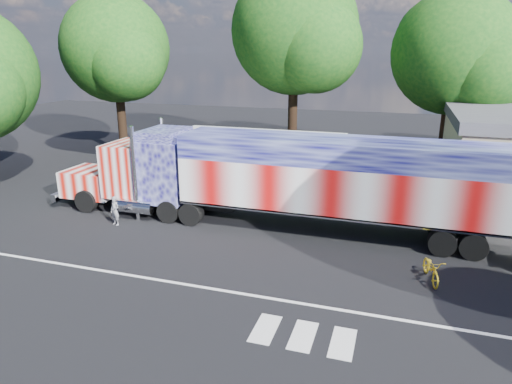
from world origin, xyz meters
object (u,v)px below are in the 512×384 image
(tree_nw_a, at_px, (117,49))
(woman, at_px, (115,211))
(tree_ne_a, at_px, (457,53))
(tree_n_mid, at_px, (296,31))
(coach_bus, at_px, (262,154))
(bicycle, at_px, (431,269))
(semi_truck, at_px, (278,177))

(tree_nw_a, bearing_deg, woman, -58.65)
(tree_ne_a, bearing_deg, tree_n_mid, -179.66)
(coach_bus, relative_size, bicycle, 5.90)
(semi_truck, bearing_deg, woman, -162.91)
(semi_truck, distance_m, bicycle, 8.18)
(semi_truck, relative_size, woman, 15.40)
(semi_truck, relative_size, tree_ne_a, 1.85)
(woman, distance_m, bicycle, 14.75)
(semi_truck, bearing_deg, tree_nw_a, 144.23)
(bicycle, relative_size, tree_ne_a, 0.15)
(woman, relative_size, tree_nw_a, 0.12)
(bicycle, bearing_deg, tree_n_mid, 105.26)
(semi_truck, height_order, woman, semi_truck)
(coach_bus, distance_m, tree_nw_a, 15.06)
(bicycle, height_order, tree_ne_a, tree_ne_a)
(coach_bus, xyz_separation_m, tree_ne_a, (11.77, 5.41, 6.47))
(woman, distance_m, tree_nw_a, 18.17)
(semi_truck, relative_size, tree_nw_a, 1.79)
(tree_n_mid, bearing_deg, coach_bus, -99.79)
(tree_nw_a, height_order, tree_ne_a, tree_nw_a)
(coach_bus, height_order, bicycle, coach_bus)
(semi_truck, distance_m, tree_n_mid, 15.42)
(coach_bus, distance_m, tree_n_mid, 9.64)
(coach_bus, bearing_deg, semi_truck, -68.03)
(coach_bus, relative_size, woman, 7.42)
(tree_n_mid, distance_m, tree_ne_a, 10.95)
(woman, relative_size, bicycle, 0.80)
(tree_nw_a, relative_size, tree_ne_a, 1.03)
(woman, bearing_deg, tree_nw_a, 138.29)
(woman, bearing_deg, semi_truck, 34.03)
(tree_nw_a, xyz_separation_m, tree_ne_a, (24.74, 1.82, -0.28))
(bicycle, height_order, tree_nw_a, tree_nw_a)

